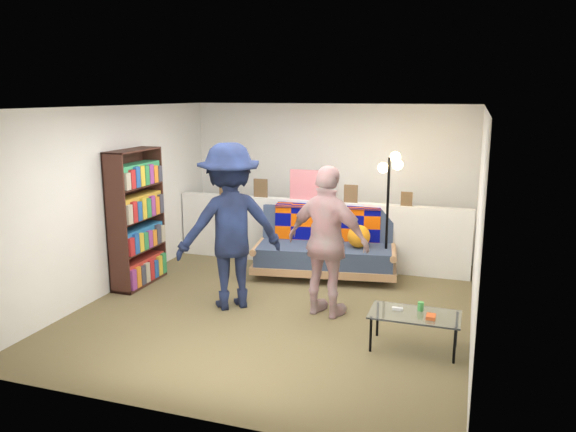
# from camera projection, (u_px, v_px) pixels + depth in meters

# --- Properties ---
(ground) EXTENTS (5.00, 5.00, 0.00)m
(ground) POSITION_uv_depth(u_px,v_px,m) (278.00, 306.00, 6.87)
(ground) COLOR brown
(ground) RESTS_ON ground
(room_shell) EXTENTS (4.60, 5.05, 2.45)m
(room_shell) POSITION_uv_depth(u_px,v_px,m) (290.00, 166.00, 6.95)
(room_shell) COLOR silver
(room_shell) RESTS_ON ground
(half_wall_ledge) EXTENTS (4.45, 0.15, 1.00)m
(half_wall_ledge) POSITION_uv_depth(u_px,v_px,m) (317.00, 233.00, 8.43)
(half_wall_ledge) COLOR silver
(half_wall_ledge) RESTS_ON ground
(ledge_decor) EXTENTS (2.97, 0.02, 0.45)m
(ledge_decor) POSITION_uv_depth(u_px,v_px,m) (303.00, 188.00, 8.34)
(ledge_decor) COLOR brown
(ledge_decor) RESTS_ON half_wall_ledge
(futon_sofa) EXTENTS (2.11, 1.24, 0.86)m
(futon_sofa) POSITION_uv_depth(u_px,v_px,m) (327.00, 248.00, 7.98)
(futon_sofa) COLOR #AF8055
(futon_sofa) RESTS_ON ground
(bookshelf) EXTENTS (0.31, 0.92, 1.84)m
(bookshelf) POSITION_uv_depth(u_px,v_px,m) (137.00, 223.00, 7.52)
(bookshelf) COLOR #321710
(bookshelf) RESTS_ON ground
(coffee_table) EXTENTS (0.90, 0.50, 0.47)m
(coffee_table) POSITION_uv_depth(u_px,v_px,m) (415.00, 316.00, 5.65)
(coffee_table) COLOR black
(coffee_table) RESTS_ON ground
(floor_lamp) EXTENTS (0.36, 0.33, 1.79)m
(floor_lamp) POSITION_uv_depth(u_px,v_px,m) (390.00, 191.00, 7.56)
(floor_lamp) COLOR black
(floor_lamp) RESTS_ON ground
(person_left) EXTENTS (1.47, 1.38, 1.99)m
(person_left) POSITION_uv_depth(u_px,v_px,m) (230.00, 226.00, 6.69)
(person_left) COLOR black
(person_left) RESTS_ON ground
(person_right) EXTENTS (1.11, 0.69, 1.76)m
(person_right) POSITION_uv_depth(u_px,v_px,m) (328.00, 242.00, 6.42)
(person_right) COLOR pink
(person_right) RESTS_ON ground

